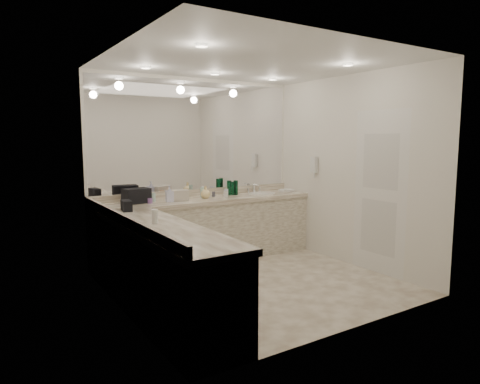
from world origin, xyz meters
TOP-DOWN VIEW (x-y plane):
  - floor at (0.00, 0.00)m, footprint 3.20×3.20m
  - ceiling at (0.00, 0.00)m, footprint 3.20×3.20m
  - wall_back at (0.00, 1.50)m, footprint 3.20×0.02m
  - wall_left at (-1.60, 0.00)m, footprint 0.02×3.00m
  - wall_right at (1.60, 0.00)m, footprint 0.02×3.00m
  - vanity_back_base at (0.00, 1.20)m, footprint 3.20×0.60m
  - vanity_back_top at (0.00, 1.19)m, footprint 3.20×0.64m
  - vanity_left_base at (-1.30, -0.30)m, footprint 0.60×2.40m
  - vanity_left_top at (-1.29, -0.30)m, footprint 0.64×2.42m
  - backsplash_back at (0.00, 1.48)m, footprint 3.20×0.04m
  - backsplash_left at (-1.58, 0.00)m, footprint 0.04×3.00m
  - mirror_back at (0.00, 1.49)m, footprint 3.12×0.01m
  - mirror_left at (-1.59, 0.00)m, footprint 0.01×2.92m
  - sink at (0.95, 1.20)m, footprint 0.44×0.44m
  - faucet at (0.95, 1.41)m, footprint 0.24×0.16m
  - wall_phone at (1.56, 0.70)m, footprint 0.06×0.10m
  - door at (1.59, -0.50)m, footprint 0.02×0.82m
  - black_toiletry_bag at (-1.01, 1.26)m, footprint 0.36×0.26m
  - black_bag_spill at (-1.30, 0.76)m, footprint 0.14×0.24m
  - cream_cosmetic_case at (-0.44, 1.18)m, footprint 0.27×0.21m
  - hand_towel at (1.43, 1.19)m, footprint 0.23×0.16m
  - lotion_left at (-1.30, -0.13)m, footprint 0.06×0.06m
  - soap_bottle_a at (-0.85, 1.24)m, footprint 0.08×0.08m
  - soap_bottle_b at (-0.59, 1.15)m, footprint 0.12×0.12m
  - soap_bottle_c at (-0.02, 1.20)m, footprint 0.17×0.17m
  - green_bottle_0 at (0.52, 1.27)m, footprint 0.06×0.06m
  - green_bottle_1 at (0.44, 1.32)m, footprint 0.07×0.07m
  - green_bottle_2 at (0.51, 1.30)m, footprint 0.06×0.06m
  - amenity_bottle_0 at (-0.02, 1.31)m, footprint 0.05×0.05m
  - amenity_bottle_1 at (-0.86, 1.17)m, footprint 0.06×0.06m
  - amenity_bottle_2 at (0.15, 1.28)m, footprint 0.05×0.05m
  - amenity_bottle_3 at (0.27, 1.13)m, footprint 0.07×0.07m
  - amenity_bottle_4 at (0.36, 1.27)m, footprint 0.06×0.06m
  - amenity_bottle_5 at (-0.48, 1.28)m, footprint 0.06×0.06m
  - amenity_bottle_6 at (-0.76, 1.30)m, footprint 0.06×0.06m

SIDE VIEW (x-z plane):
  - floor at x=0.00m, z-range 0.00..0.00m
  - vanity_back_base at x=0.00m, z-range 0.00..0.84m
  - vanity_left_base at x=-1.30m, z-range 0.00..0.84m
  - vanity_back_top at x=0.00m, z-range 0.84..0.90m
  - vanity_left_top at x=-1.29m, z-range 0.84..0.90m
  - sink at x=0.95m, z-range 0.88..0.91m
  - hand_towel at x=1.43m, z-range 0.90..0.94m
  - amenity_bottle_1 at x=-0.86m, z-range 0.90..0.97m
  - amenity_bottle_2 at x=0.15m, z-range 0.90..0.97m
  - amenity_bottle_3 at x=0.27m, z-range 0.90..0.99m
  - amenity_bottle_5 at x=-0.48m, z-range 0.90..0.99m
  - backsplash_back at x=0.00m, z-range 0.90..1.00m
  - backsplash_left at x=-1.58m, z-range 0.90..1.00m
  - amenity_bottle_4 at x=0.36m, z-range 0.90..1.00m
  - amenity_bottle_6 at x=-0.76m, z-range 0.90..1.01m
  - black_bag_spill at x=-1.30m, z-range 0.90..1.02m
  - faucet at x=0.95m, z-range 0.90..1.04m
  - cream_cosmetic_case at x=-0.44m, z-range 0.90..1.04m
  - lotion_left at x=-1.30m, z-range 0.90..1.04m
  - amenity_bottle_0 at x=-0.02m, z-range 0.90..1.05m
  - soap_bottle_c at x=-0.02m, z-range 0.90..1.08m
  - soap_bottle_a at x=-0.85m, z-range 0.90..1.08m
  - black_toiletry_bag at x=-1.01m, z-range 0.90..1.09m
  - green_bottle_2 at x=0.51m, z-range 0.90..1.10m
  - green_bottle_1 at x=0.44m, z-range 0.90..1.12m
  - soap_bottle_b at x=-0.59m, z-range 0.90..1.12m
  - green_bottle_0 at x=0.52m, z-range 0.90..1.12m
  - door at x=1.59m, z-range 0.00..2.10m
  - wall_back at x=0.00m, z-range 0.00..2.60m
  - wall_left at x=-1.60m, z-range 0.00..2.60m
  - wall_right at x=1.60m, z-range 0.00..2.60m
  - wall_phone at x=1.56m, z-range 1.23..1.47m
  - mirror_back at x=0.00m, z-range 1.00..2.55m
  - mirror_left at x=-1.59m, z-range 1.00..2.55m
  - ceiling at x=0.00m, z-range 2.60..2.60m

